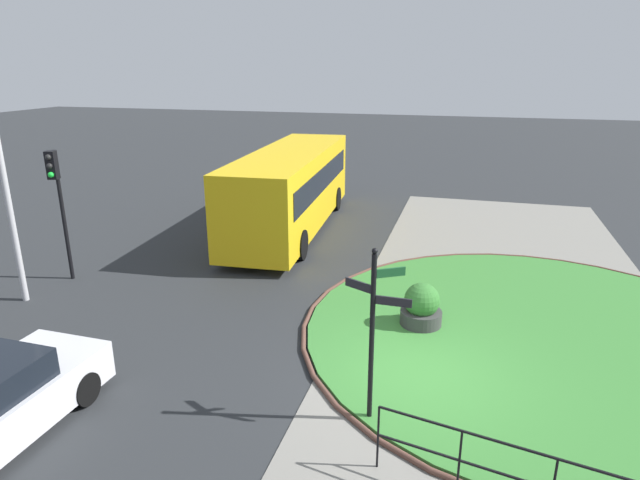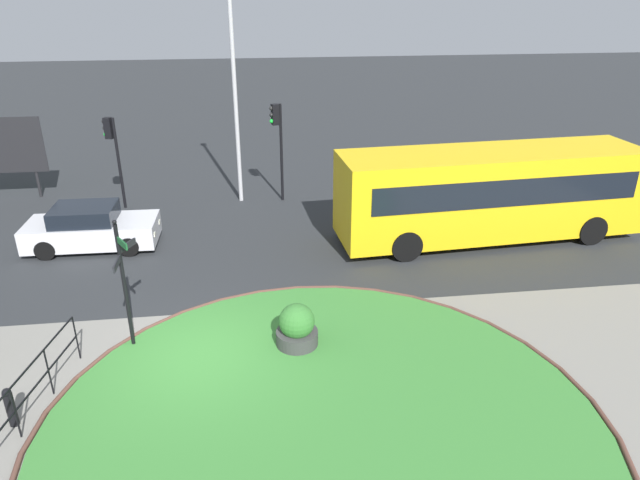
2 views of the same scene
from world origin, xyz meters
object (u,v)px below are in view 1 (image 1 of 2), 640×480
object	(u,v)px
traffic_light_near	(57,187)
planter_near_signpost	(421,308)
bus_yellow	(291,188)
signpost_directional	(374,326)

from	to	relation	value
traffic_light_near	planter_near_signpost	size ratio (longest dim) A/B	3.34
bus_yellow	traffic_light_near	bearing A→B (deg)	141.49
bus_yellow	traffic_light_near	size ratio (longest dim) A/B	2.67
bus_yellow	planter_near_signpost	world-z (taller)	bus_yellow
signpost_directional	bus_yellow	xyz separation A→B (m)	(10.87, 5.17, -0.25)
signpost_directional	planter_near_signpost	distance (m)	4.14
signpost_directional	planter_near_signpost	xyz separation A→B (m)	(3.87, -0.50, -1.37)
signpost_directional	traffic_light_near	distance (m)	10.71
bus_yellow	planter_near_signpost	bearing A→B (deg)	-144.83
planter_near_signpost	signpost_directional	bearing A→B (deg)	172.69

